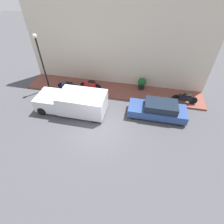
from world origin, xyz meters
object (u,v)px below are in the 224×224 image
at_px(potted_plant, 142,83).
at_px(delivery_van, 73,102).
at_px(parked_car, 158,110).
at_px(motorcycle_black, 185,98).
at_px(motorcycle_blue, 68,86).
at_px(streetlamp, 40,56).
at_px(motorcycle_red, 90,85).

bearing_deg(potted_plant, delivery_van, 128.57).
xyz_separation_m(parked_car, potted_plant, (3.13, 1.46, 0.12)).
relative_size(motorcycle_black, motorcycle_blue, 1.05).
bearing_deg(streetlamp, potted_plant, -79.51).
bearing_deg(streetlamp, motorcycle_black, -89.00).
height_order(motorcycle_red, streetlamp, streetlamp).
bearing_deg(parked_car, potted_plant, 25.01).
bearing_deg(motorcycle_blue, delivery_van, -149.58).
bearing_deg(streetlamp, motorcycle_red, -82.98).
relative_size(parked_car, motorcycle_blue, 2.23).
xyz_separation_m(motorcycle_blue, potted_plant, (1.45, -6.25, 0.17)).
xyz_separation_m(streetlamp, potted_plant, (1.50, -8.10, -2.37)).
height_order(parked_car, streetlamp, streetlamp).
relative_size(motorcycle_blue, motorcycle_red, 0.99).
distance_m(parked_car, streetlamp, 10.02).
height_order(parked_car, motorcycle_blue, parked_car).
bearing_deg(parked_car, motorcycle_blue, 77.73).
bearing_deg(delivery_van, motorcycle_red, -9.96).
xyz_separation_m(motorcycle_blue, motorcycle_red, (0.41, -1.91, 0.07)).
relative_size(motorcycle_red, potted_plant, 1.82).
xyz_separation_m(delivery_van, motorcycle_red, (2.82, -0.50, -0.23)).
height_order(delivery_van, motorcycle_blue, delivery_van).
bearing_deg(parked_car, motorcycle_black, -48.26).
bearing_deg(motorcycle_black, parked_car, 131.74).
distance_m(motorcycle_blue, potted_plant, 6.42).
distance_m(streetlamp, potted_plant, 8.58).
xyz_separation_m(parked_car, motorcycle_black, (1.83, -2.05, 0.00)).
bearing_deg(motorcycle_blue, potted_plant, -76.92).
xyz_separation_m(motorcycle_red, potted_plant, (1.04, -4.34, 0.11)).
distance_m(motorcycle_red, streetlamp, 4.53).
relative_size(motorcycle_black, motorcycle_red, 1.04).
distance_m(delivery_van, potted_plant, 6.19).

